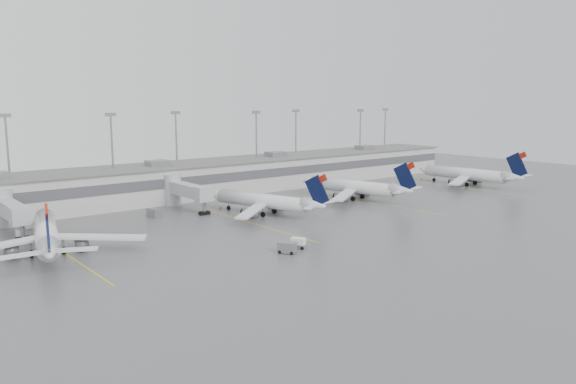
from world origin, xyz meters
TOP-DOWN VIEW (x-y plane):
  - ground at (0.00, 0.00)m, footprint 260.00×260.00m
  - terminal at (-0.01, 57.98)m, footprint 152.00×17.00m
  - light_masts at (0.00, 63.75)m, footprint 142.40×8.00m
  - jet_bridge_left at (-55.50, 45.72)m, footprint 4.00×17.20m
  - jet_bridge_right at (-20.50, 45.72)m, footprint 4.00×17.20m
  - stand_markings at (-0.00, 24.00)m, footprint 105.25×40.00m
  - jet_far_left at (-54.79, 24.44)m, footprint 28.42×32.26m
  - jet_mid_left at (-10.67, 27.62)m, footprint 25.07×28.55m
  - jet_mid_right at (16.70, 28.94)m, footprint 26.99×30.60m
  - jet_far_right at (56.97, 24.79)m, footprint 28.83×32.41m
  - baggage_tug at (-22.38, 3.46)m, footprint 2.73×3.06m
  - baggage_cart at (-25.58, 2.26)m, footprint 2.76×3.14m
  - gse_uld_a at (-54.70, 38.23)m, footprint 2.61×2.12m
  - gse_uld_b at (-8.50, 43.59)m, footprint 3.26×2.81m
  - gse_uld_c at (21.18, 35.23)m, footprint 2.70×2.15m
  - gse_loader at (-29.72, 40.10)m, footprint 2.32×3.14m
  - cone_a at (-47.53, 34.23)m, footprint 0.50×0.50m
  - cone_b at (-14.62, 39.27)m, footprint 0.43×0.43m
  - cone_c at (15.42, 30.12)m, footprint 0.48×0.48m
  - cone_d at (55.76, 40.19)m, footprint 0.44×0.44m

SIDE VIEW (x-z plane):
  - ground at x=0.00m, z-range 0.00..0.00m
  - stand_markings at x=0.00m, z-range 0.00..0.01m
  - cone_b at x=-14.62m, z-range 0.00..0.69m
  - cone_d at x=55.76m, z-range 0.00..0.71m
  - cone_c at x=15.42m, z-range 0.00..0.76m
  - cone_a at x=-47.53m, z-range 0.00..0.80m
  - baggage_tug at x=-22.38m, z-range -0.19..1.49m
  - gse_uld_a at x=-54.70m, z-range 0.00..1.61m
  - gse_uld_c at x=21.18m, z-range 0.00..1.68m
  - gse_loader at x=-29.72m, z-range 0.00..1.77m
  - baggage_cart at x=-25.58m, z-range 0.04..1.79m
  - gse_uld_b at x=-8.50m, z-range 0.00..1.95m
  - jet_mid_left at x=-10.67m, z-range -1.81..7.74m
  - jet_mid_right at x=16.70m, z-range -1.90..8.15m
  - jet_far_right at x=56.97m, z-range -1.98..8.50m
  - jet_far_left at x=-54.79m, z-range -2.01..8.62m
  - jet_bridge_left at x=-55.50m, z-range 0.37..7.37m
  - jet_bridge_right at x=-20.50m, z-range 0.37..7.37m
  - terminal at x=-0.01m, z-range -0.55..8.90m
  - light_masts at x=0.00m, z-range 1.73..22.33m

